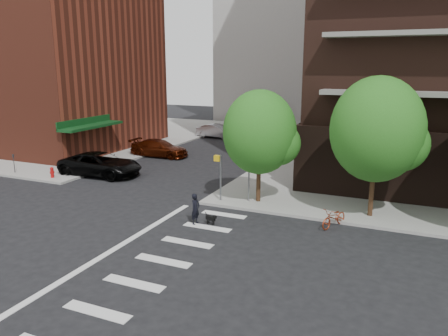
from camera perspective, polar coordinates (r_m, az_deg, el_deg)
ground at (r=19.55m, az=-15.55°, el=-10.09°), size 120.00×120.00×0.00m
sidewalk_nw at (r=52.43m, az=-20.30°, el=4.29°), size 31.00×33.00×0.15m
crosswalk at (r=18.32m, az=-10.07°, el=-11.42°), size 3.85×13.00×0.01m
midrise_nw at (r=46.31m, az=-23.87°, el=15.43°), size 21.40×15.50×20.00m
tree_a at (r=23.77m, az=4.65°, el=4.68°), size 4.00×4.00×5.90m
tree_b at (r=22.48m, az=19.32°, el=4.76°), size 4.50×4.50×6.65m
pedestrian_signal at (r=24.26m, az=0.35°, el=-0.37°), size 2.18×0.67×2.60m
fire_hydrant at (r=31.68m, az=-21.55°, el=-0.46°), size 0.24×0.24×0.73m
parking_meter at (r=34.14m, az=-25.77°, el=0.79°), size 0.10×0.08×1.32m
parked_car_black at (r=31.68m, az=-15.82°, el=0.47°), size 3.02×5.99×1.63m
parked_car_maroon at (r=37.23m, az=-8.44°, el=2.57°), size 2.26×5.07×1.45m
parked_car_silver at (r=46.38m, az=-0.94°, el=4.85°), size 1.96×4.53×1.45m
scooter at (r=21.66m, az=14.19°, el=-6.29°), size 1.32×1.94×0.97m
dog_walker at (r=21.36m, az=-3.74°, el=-5.36°), size 0.61×0.45×1.54m
dog at (r=21.39m, az=-1.70°, el=-6.57°), size 0.62×0.32×0.52m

